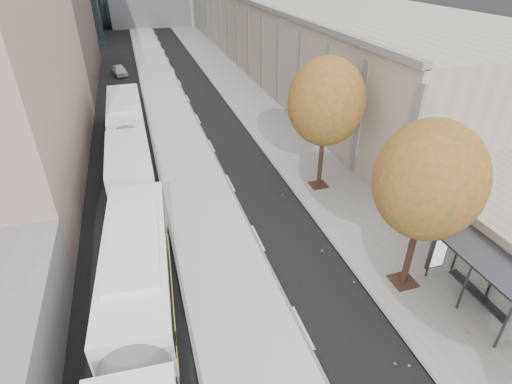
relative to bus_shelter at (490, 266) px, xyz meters
name	(u,v)px	position (x,y,z in m)	size (l,w,h in m)	color
bus_platform	(174,125)	(-9.56, 24.04, -2.11)	(4.25, 150.00, 0.15)	silver
sidewalk	(263,116)	(-1.56, 24.04, -2.15)	(4.75, 150.00, 0.08)	gray
building_tan	(276,19)	(9.81, 53.04, 1.81)	(18.00, 92.00, 8.00)	gray
bus_shelter	(490,266)	(0.00, 0.00, 0.00)	(1.90, 4.40, 2.53)	#383A3F
tree_c	(429,181)	(-2.09, 2.04, 3.06)	(4.20, 4.20, 7.28)	black
tree_d	(326,102)	(-2.09, 11.04, 3.28)	(4.40, 4.40, 7.60)	black
bus_near	(136,345)	(-13.50, 0.79, -0.62)	(3.58, 17.32, 2.87)	white
bus_far	(128,136)	(-13.29, 18.98, -0.62)	(2.61, 17.20, 2.86)	white
distant_car	(120,70)	(-13.74, 42.28, -1.60)	(1.39, 3.45, 1.18)	silver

